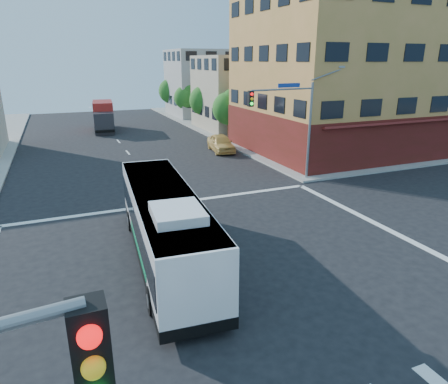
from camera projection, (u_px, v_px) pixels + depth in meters
name	position (u px, v px, depth m)	size (l,w,h in m)	color
ground	(231.00, 276.00, 16.44)	(120.00, 120.00, 0.00)	black
sidewalk_ne	(352.00, 119.00, 59.81)	(50.00, 50.00, 0.15)	gray
corner_building_ne	(346.00, 88.00, 38.04)	(18.10, 15.44, 14.00)	#CA8948
building_east_near	(247.00, 93.00, 50.98)	(12.06, 10.06, 9.00)	tan
building_east_far	(209.00, 83.00, 63.10)	(12.06, 10.06, 10.00)	gray
signal_mast_ne	(291.00, 113.00, 27.48)	(7.91, 1.13, 8.07)	gray
street_tree_a	(230.00, 106.00, 44.12)	(3.60, 3.60, 5.53)	#3A2815
street_tree_b	(205.00, 99.00, 51.08)	(3.80, 3.80, 5.79)	#3A2815
street_tree_c	(186.00, 96.00, 58.19)	(3.40, 3.40, 5.29)	#3A2815
street_tree_d	(172.00, 90.00, 65.08)	(4.00, 4.00, 6.03)	#3A2815
transit_bus	(165.00, 224.00, 17.23)	(3.46, 12.01, 3.51)	black
box_truck	(104.00, 117.00, 49.89)	(3.04, 8.02, 3.53)	#2A292E
parked_car	(221.00, 143.00, 38.65)	(1.93, 4.79, 1.63)	#E3B75B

